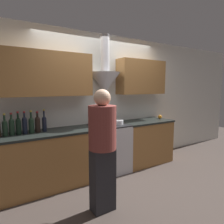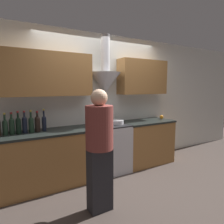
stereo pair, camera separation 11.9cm
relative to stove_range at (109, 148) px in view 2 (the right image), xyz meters
name	(u,v)px [view 2 (the right image)]	position (x,y,z in m)	size (l,w,h in m)	color
ground_plane	(119,178)	(0.00, -0.35, -0.45)	(12.00, 12.00, 0.00)	#423833
wall_back	(99,93)	(-0.08, 0.26, 1.02)	(8.40, 0.57, 2.60)	silver
counter_left	(50,158)	(-1.10, 0.00, 0.00)	(1.56, 0.62, 0.90)	#9E6B38
counter_right	(146,142)	(0.88, 0.00, 0.00)	(1.12, 0.62, 0.90)	#9E6B38
stove_range	(109,148)	(0.00, 0.00, 0.00)	(0.67, 0.60, 0.90)	silver
wine_bottle_1	(5,126)	(-1.71, 0.06, 0.57)	(0.07, 0.07, 0.33)	black
wine_bottle_2	(12,125)	(-1.62, 0.06, 0.58)	(0.08, 0.08, 0.33)	black
wine_bottle_3	(18,125)	(-1.53, 0.06, 0.58)	(0.07, 0.07, 0.34)	black
wine_bottle_4	(25,124)	(-1.44, 0.06, 0.59)	(0.07, 0.07, 0.34)	black
wine_bottle_5	(31,124)	(-1.35, 0.05, 0.58)	(0.08, 0.08, 0.35)	black
wine_bottle_6	(37,123)	(-1.26, 0.06, 0.58)	(0.08, 0.08, 0.33)	black
wine_bottle_7	(44,122)	(-1.16, 0.06, 0.58)	(0.07, 0.07, 0.35)	black
stock_pot	(101,121)	(-0.15, 0.03, 0.53)	(0.27, 0.27, 0.17)	silver
mixing_bowl	(117,122)	(0.15, -0.01, 0.48)	(0.27, 0.27, 0.08)	silver
orange_fruit	(162,117)	(1.34, 0.02, 0.49)	(0.08, 0.08, 0.08)	orange
person_foreground_left	(99,146)	(-0.70, -1.00, 0.41)	(0.35, 0.35, 1.57)	#28282D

